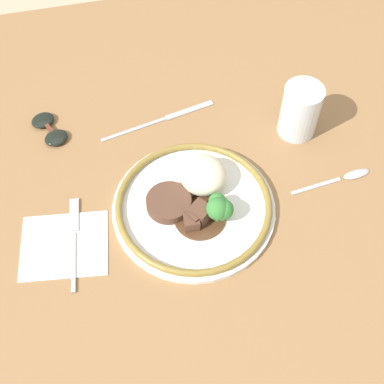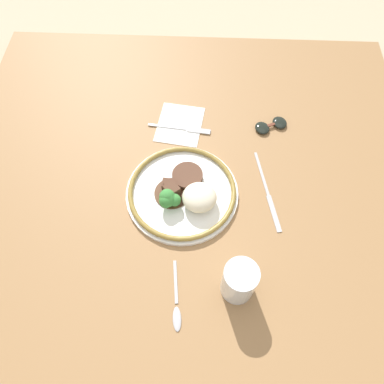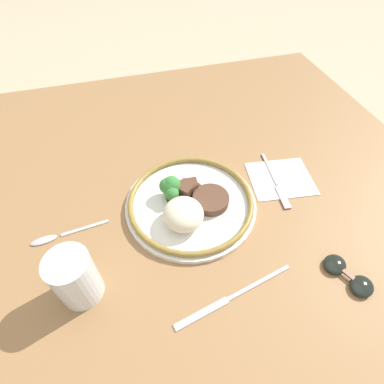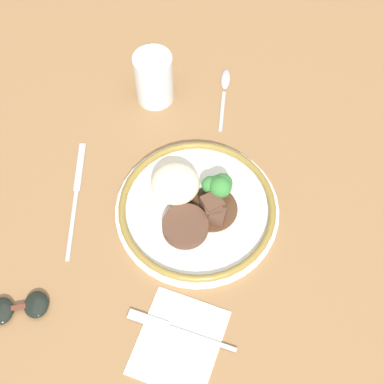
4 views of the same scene
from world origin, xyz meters
The scene contains 9 objects.
ground_plane centered at (0.00, 0.00, 0.00)m, with size 8.00×8.00×0.00m, color tan.
dining_table centered at (0.00, 0.00, 0.02)m, with size 1.25×1.20×0.04m.
napkin centered at (-0.25, -0.03, 0.04)m, with size 0.16×0.14×0.00m.
plate centered at (-0.02, 0.00, 0.06)m, with size 0.28×0.28×0.06m.
juice_glass centered at (0.20, 0.13, 0.09)m, with size 0.07×0.07×0.11m.
fork centered at (-0.23, -0.01, 0.05)m, with size 0.03×0.18×0.00m.
knife centered at (-0.04, 0.21, 0.04)m, with size 0.23×0.06×0.00m.
spoon centered at (0.25, 0.00, 0.04)m, with size 0.15×0.03×0.01m.
sunglasses centered at (-0.25, 0.23, 0.05)m, with size 0.08×0.10×0.01m.
Camera 3 is at (0.08, 0.38, 0.55)m, focal length 28.00 mm.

